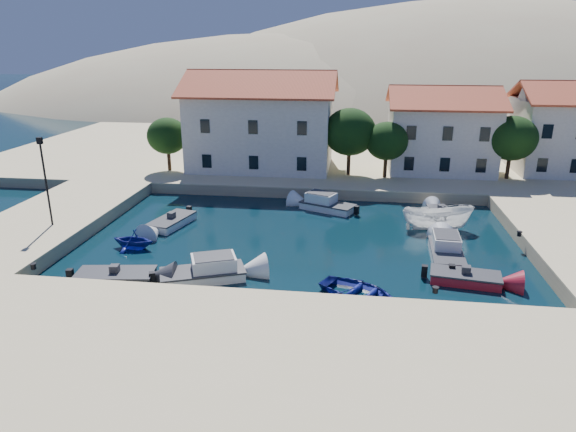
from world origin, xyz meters
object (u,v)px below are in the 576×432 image
Objects in this scene: building_right at (565,126)px; boat_east at (437,229)px; cabin_cruiser_east at (446,252)px; building_left at (262,119)px; rowboat_south at (358,296)px; cabin_cruiser_south at (203,272)px; lamppost at (45,173)px; building_mid at (441,128)px.

building_right is 22.47m from boat_east.
building_right is 1.91× the size of cabin_cruiser_east.
rowboat_south is (10.08, -26.13, -5.94)m from building_left.
cabin_cruiser_south is at bearing -136.75° from building_right.
rowboat_south is at bearing -15.85° from lamppost.
building_left reaches higher than cabin_cruiser_east.
rowboat_south is (21.58, -6.13, -4.75)m from lamppost.
building_right is 34.90m from rowboat_south.
building_left is at bearing -176.82° from building_mid.
boat_east is at bearing -130.36° from building_right.
building_left is at bearing 41.19° from boat_east.
cabin_cruiser_south is 9.11m from rowboat_south.
building_mid is (18.00, 1.00, -0.71)m from building_left.
lamppost is at bearing -152.07° from building_right.
building_left is 2.81× the size of boat_east.
building_right reaches higher than boat_east.
building_left is at bearing 47.43° from rowboat_south.
building_mid is 1.98× the size of cabin_cruiser_south.
building_right is 1.52× the size of lamppost.
building_mid is 2.01× the size of boat_east.
building_mid is at bearing -13.93° from boat_east.
building_mid reaches higher than lamppost.
building_right reaches higher than building_mid.
building_right is at bearing -8.98° from rowboat_south.
cabin_cruiser_south is 1.21× the size of rowboat_south.
building_left reaches higher than cabin_cruiser_south.
lamppost is 1.19× the size of boat_east.
building_mid reaches higher than boat_east.
rowboat_south is at bearing -68.90° from building_left.
building_mid reaches higher than cabin_cruiser_south.
building_mid is at bearing -3.42° from cabin_cruiser_east.
building_mid is 16.59m from boat_east.
boat_east is at bearing -42.60° from building_left.
cabin_cruiser_south is at bearing -22.75° from lamppost.
building_right reaches higher than cabin_cruiser_south.
building_left is 2.36× the size of lamppost.
building_left is 28.63m from rowboat_south.
building_right is 1.78× the size of cabin_cruiser_south.
building_left is at bearing 40.74° from cabin_cruiser_east.
boat_east is (5.81, 11.52, 0.00)m from rowboat_south.
building_right is 40.09m from cabin_cruiser_south.
building_left is 1.40× the size of building_mid.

